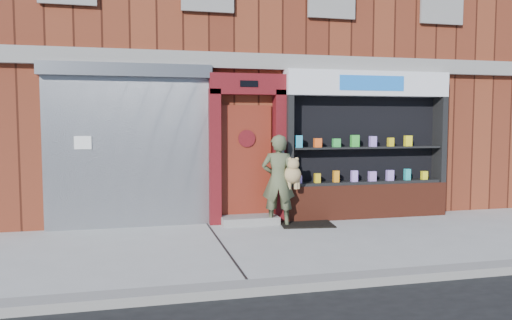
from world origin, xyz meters
name	(u,v)px	position (x,y,z in m)	size (l,w,h in m)	color
ground	(317,242)	(0.00, 0.00, 0.00)	(80.00, 80.00, 0.00)	#9E9E99
curb	(379,278)	(0.00, -2.15, 0.06)	(60.00, 0.30, 0.12)	gray
building	(241,48)	(0.00, 5.99, 4.00)	(12.00, 8.16, 8.00)	#602516
shutter_bay	(128,136)	(-3.00, 1.93, 1.72)	(3.10, 0.30, 3.04)	gray
red_door_bay	(247,148)	(-0.75, 1.86, 1.46)	(1.52, 0.58, 2.90)	#4D0D11
pharmacy_bay	(366,151)	(1.75, 1.81, 1.37)	(3.50, 0.41, 3.00)	maroon
woman	(280,179)	(-0.21, 1.45, 0.88)	(0.80, 0.59, 1.73)	#4B5336
doormat	(307,224)	(0.30, 1.35, 0.01)	(1.00, 0.70, 0.02)	black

